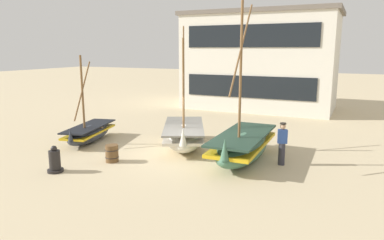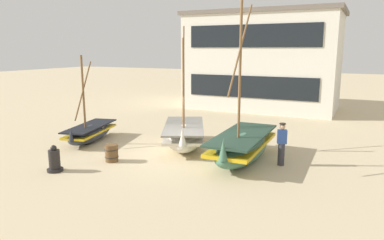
# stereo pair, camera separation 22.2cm
# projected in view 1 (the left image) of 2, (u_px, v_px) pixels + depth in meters

# --- Properties ---
(ground_plane) EXTENTS (120.00, 120.00, 0.00)m
(ground_plane) POSITION_uv_depth(u_px,v_px,m) (182.00, 156.00, 15.12)
(ground_plane) COLOR #CCB78E
(fishing_boat_near_left) EXTENTS (2.03, 3.78, 4.21)m
(fishing_boat_near_left) POSITION_uv_depth(u_px,v_px,m) (89.00, 133.00, 17.44)
(fishing_boat_near_left) COLOR #2D333D
(fishing_boat_near_left) RESTS_ON ground
(fishing_boat_centre_large) EXTENTS (3.42, 4.63, 5.50)m
(fishing_boat_centre_large) POSITION_uv_depth(u_px,v_px,m) (184.00, 135.00, 16.46)
(fishing_boat_centre_large) COLOR silver
(fishing_boat_centre_large) RESTS_ON ground
(fishing_boat_far_right) EXTENTS (1.83, 4.86, 6.22)m
(fishing_boat_far_right) POSITION_uv_depth(u_px,v_px,m) (243.00, 146.00, 14.45)
(fishing_boat_far_right) COLOR #427056
(fishing_boat_far_right) RESTS_ON ground
(fisherman_by_hull) EXTENTS (0.41, 0.32, 1.68)m
(fisherman_by_hull) POSITION_uv_depth(u_px,v_px,m) (282.00, 144.00, 13.88)
(fisherman_by_hull) COLOR #33333D
(fisherman_by_hull) RESTS_ON ground
(capstan_winch) EXTENTS (0.59, 0.59, 1.00)m
(capstan_winch) POSITION_uv_depth(u_px,v_px,m) (55.00, 161.00, 13.15)
(capstan_winch) COLOR black
(capstan_winch) RESTS_ON ground
(wooden_barrel) EXTENTS (0.56, 0.56, 0.70)m
(wooden_barrel) POSITION_uv_depth(u_px,v_px,m) (112.00, 153.00, 14.35)
(wooden_barrel) COLOR brown
(wooden_barrel) RESTS_ON ground
(harbor_building_main) EXTENTS (11.29, 6.29, 7.21)m
(harbor_building_main) POSITION_uv_depth(u_px,v_px,m) (260.00, 61.00, 27.10)
(harbor_building_main) COLOR silver
(harbor_building_main) RESTS_ON ground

